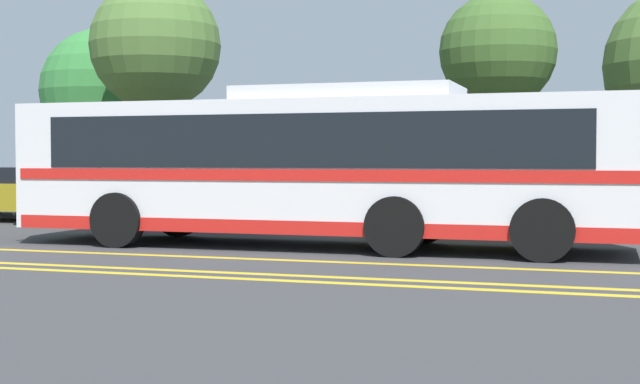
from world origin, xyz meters
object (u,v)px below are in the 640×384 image
parked_car_1 (217,194)px  tree_3 (498,53)px  transit_bus (321,164)px  tree_0 (156,45)px  parked_car_0 (10,193)px  parked_car_2 (455,197)px  tree_1 (103,91)px

parked_car_1 → tree_3: 8.22m
transit_bus → tree_0: 10.66m
parked_car_0 → parked_car_2: 11.55m
transit_bus → tree_3: 8.94m
tree_1 → tree_3: tree_3 is taller
transit_bus → parked_car_0: size_ratio=2.47×
parked_car_1 → parked_car_0: bearing=92.3°
tree_0 → tree_3: tree_0 is taller
parked_car_0 → tree_0: bearing=-41.7°
tree_1 → tree_3: bearing=-7.6°
parked_car_0 → tree_3: tree_3 is taller
transit_bus → tree_1: (-10.58, 9.90, 2.27)m
transit_bus → parked_car_1: 5.71m
parked_car_0 → parked_car_2: parked_car_2 is taller
transit_bus → tree_1: tree_1 is taller
parked_car_0 → tree_0: (2.55, 3.11, 4.07)m
transit_bus → parked_car_0: transit_bus is taller
parked_car_0 → transit_bus: bearing=-114.8°
parked_car_2 → tree_0: (-9.00, 3.18, 4.03)m
tree_1 → tree_0: bearing=-39.1°
tree_0 → tree_3: 9.47m
parked_car_0 → parked_car_2: (11.55, -0.06, 0.04)m
parked_car_2 → parked_car_1: bearing=-87.3°
transit_bus → tree_1: bearing=46.7°
parked_car_0 → parked_car_2: bearing=-92.6°
tree_3 → parked_car_1: bearing=-146.2°
tree_1 → parked_car_0: bearing=-81.9°
transit_bus → tree_1: 14.67m
tree_3 → transit_bus: bearing=-105.1°
parked_car_2 → tree_1: tree_1 is taller
transit_bus → tree_3: bearing=-15.3°
parked_car_1 → tree_3: (6.13, 4.11, 3.62)m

